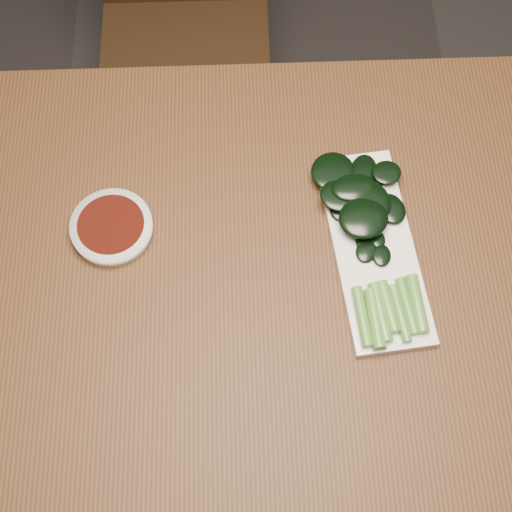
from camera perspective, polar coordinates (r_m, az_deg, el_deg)
name	(u,v)px	position (r m, az deg, el deg)	size (l,w,h in m)	color
ground	(273,401)	(1.75, 1.38, -11.51)	(6.00, 6.00, 0.00)	#2C2A2A
table	(283,301)	(1.10, 2.16, -3.66)	(1.40, 0.80, 0.75)	#452813
chair_far	(184,20)	(1.67, -5.81, 18.30)	(0.38, 0.38, 0.89)	black
sauce_bowl	(112,228)	(1.08, -11.45, 2.24)	(0.12, 0.12, 0.02)	white
serving_plate	(373,248)	(1.06, 9.37, 0.62)	(0.15, 0.33, 0.01)	white
gai_lan	(367,228)	(1.05, 8.85, 2.22)	(0.16, 0.33, 0.03)	#4E8B2F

